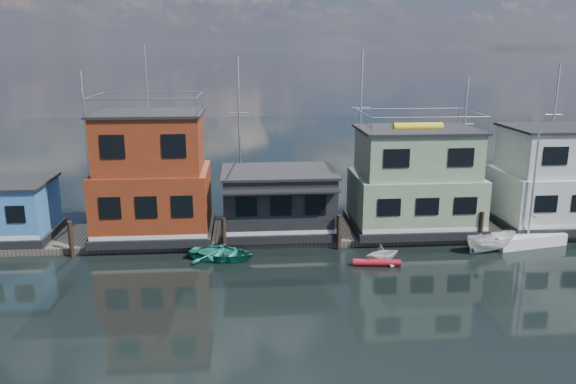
{
  "coord_description": "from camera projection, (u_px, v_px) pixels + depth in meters",
  "views": [
    {
      "loc": [
        -2.71,
        -23.14,
        12.03
      ],
      "look_at": [
        0.11,
        12.0,
        3.0
      ],
      "focal_mm": 35.0,
      "sensor_mm": 36.0,
      "label": 1
    }
  ],
  "objects": [
    {
      "name": "houseboat_green",
      "position": [
        415.0,
        181.0,
        36.91
      ],
      "size": [
        8.4,
        5.9,
        7.03
      ],
      "color": "black",
      "rests_on": "dock"
    },
    {
      "name": "day_sailer",
      "position": [
        528.0,
        238.0,
        35.33
      ],
      "size": [
        4.93,
        2.52,
        7.43
      ],
      "rotation": [
        0.0,
        0.0,
        0.21
      ],
      "color": "silver",
      "rests_on": "ground"
    },
    {
      "name": "ground",
      "position": [
        307.0,
        321.0,
        25.54
      ],
      "size": [
        160.0,
        160.0,
        0.0
      ],
      "primitive_type": "plane",
      "color": "black",
      "rests_on": "ground"
    },
    {
      "name": "dinghy_teal",
      "position": [
        222.0,
        253.0,
        32.87
      ],
      "size": [
        4.59,
        3.91,
        0.81
      ],
      "primitive_type": "imported",
      "rotation": [
        0.0,
        0.0,
        1.23
      ],
      "color": "#258875",
      "rests_on": "ground"
    },
    {
      "name": "houseboat_white",
      "position": [
        560.0,
        179.0,
        37.69
      ],
      "size": [
        8.4,
        5.9,
        6.66
      ],
      "color": "black",
      "rests_on": "dock"
    },
    {
      "name": "motorboat",
      "position": [
        491.0,
        242.0,
        34.02
      ],
      "size": [
        3.37,
        1.68,
        1.25
      ],
      "primitive_type": "imported",
      "rotation": [
        0.0,
        0.0,
        1.72
      ],
      "color": "silver",
      "rests_on": "ground"
    },
    {
      "name": "houseboat_red",
      "position": [
        152.0,
        178.0,
        35.45
      ],
      "size": [
        7.4,
        5.9,
        11.86
      ],
      "color": "black",
      "rests_on": "dock"
    },
    {
      "name": "pilings",
      "position": [
        284.0,
        234.0,
        34.13
      ],
      "size": [
        42.28,
        0.28,
        2.2
      ],
      "color": "#2D2116",
      "rests_on": "ground"
    },
    {
      "name": "dock",
      "position": [
        286.0,
        233.0,
        37.08
      ],
      "size": [
        48.0,
        5.0,
        0.4
      ],
      "primitive_type": "cube",
      "color": "#595147",
      "rests_on": "ground"
    },
    {
      "name": "dinghy_white",
      "position": [
        382.0,
        253.0,
        32.36
      ],
      "size": [
        2.64,
        2.45,
        1.13
      ],
      "primitive_type": "imported",
      "rotation": [
        0.0,
        0.0,
        1.9
      ],
      "color": "white",
      "rests_on": "ground"
    },
    {
      "name": "houseboat_blue",
      "position": [
        1.0,
        210.0,
        35.19
      ],
      "size": [
        6.4,
        4.9,
        3.66
      ],
      "color": "black",
      "rests_on": "dock"
    },
    {
      "name": "background_masts",
      "position": [
        343.0,
        138.0,
        41.92
      ],
      "size": [
        36.4,
        0.16,
        12.0
      ],
      "color": "silver",
      "rests_on": "ground"
    },
    {
      "name": "houseboat_dark",
      "position": [
        279.0,
        201.0,
        36.47
      ],
      "size": [
        7.4,
        6.1,
        4.06
      ],
      "color": "black",
      "rests_on": "dock"
    },
    {
      "name": "red_kayak",
      "position": [
        377.0,
        263.0,
        31.95
      ],
      "size": [
        2.73,
        0.69,
        0.4
      ],
      "primitive_type": "cylinder",
      "rotation": [
        0.0,
        1.57,
        -0.11
      ],
      "color": "#B41320",
      "rests_on": "ground"
    }
  ]
}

